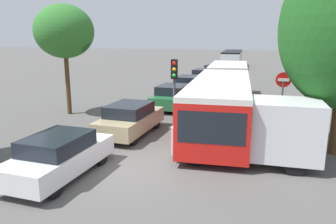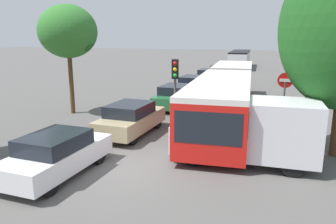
# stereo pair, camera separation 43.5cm
# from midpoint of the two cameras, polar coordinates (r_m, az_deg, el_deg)

# --- Properties ---
(ground_plane) EXTENTS (200.00, 200.00, 0.00)m
(ground_plane) POSITION_cam_midpoint_polar(r_m,az_deg,el_deg) (11.30, -8.58, -10.24)
(ground_plane) COLOR #565451
(articulated_bus) EXTENTS (4.25, 17.03, 2.50)m
(articulated_bus) POSITION_cam_midpoint_polar(r_m,az_deg,el_deg) (18.84, 9.15, 3.77)
(articulated_bus) COLOR red
(articulated_bus) RESTS_ON ground
(city_bus_rear) EXTENTS (3.25, 11.10, 2.36)m
(city_bus_rear) POSITION_cam_midpoint_polar(r_m,az_deg,el_deg) (48.54, 10.87, 9.23)
(city_bus_rear) COLOR silver
(city_bus_rear) RESTS_ON ground
(queued_car_white) EXTENTS (1.74, 4.06, 1.41)m
(queued_car_white) POSITION_cam_midpoint_polar(r_m,az_deg,el_deg) (11.20, -19.45, -7.16)
(queued_car_white) COLOR white
(queued_car_white) RESTS_ON ground
(queued_car_tan) EXTENTS (1.80, 4.20, 1.46)m
(queued_car_tan) POSITION_cam_midpoint_polar(r_m,az_deg,el_deg) (15.13, -7.42, -1.20)
(queued_car_tan) COLOR tan
(queued_car_tan) RESTS_ON ground
(queued_car_green) EXTENTS (1.82, 4.23, 1.47)m
(queued_car_green) POSITION_cam_midpoint_polar(r_m,az_deg,el_deg) (20.55, 0.30, 2.72)
(queued_car_green) COLOR #236638
(queued_car_green) RESTS_ON ground
(queued_car_navy) EXTENTS (1.81, 4.22, 1.46)m
(queued_car_navy) POSITION_cam_midpoint_polar(r_m,az_deg,el_deg) (25.33, 3.05, 4.67)
(queued_car_navy) COLOR navy
(queued_car_navy) RESTS_ON ground
(queued_car_graphite) EXTENTS (1.81, 4.21, 1.46)m
(queued_car_graphite) POSITION_cam_midpoint_polar(r_m,az_deg,el_deg) (30.83, 5.76, 6.13)
(queued_car_graphite) COLOR #47474C
(queued_car_graphite) RESTS_ON ground
(queued_car_silver) EXTENTS (1.78, 4.15, 1.44)m
(queued_car_silver) POSITION_cam_midpoint_polar(r_m,az_deg,el_deg) (35.77, 7.59, 7.03)
(queued_car_silver) COLOR #B7BABF
(queued_car_silver) RESTS_ON ground
(white_van) EXTENTS (5.12, 2.27, 2.31)m
(white_van) POSITION_cam_midpoint_polar(r_m,az_deg,el_deg) (11.95, 13.32, -2.83)
(white_van) COLOR silver
(white_van) RESTS_ON ground
(traffic_light) EXTENTS (0.37, 0.39, 3.40)m
(traffic_light) POSITION_cam_midpoint_polar(r_m,az_deg,el_deg) (15.34, 0.28, 5.80)
(traffic_light) COLOR #56595E
(traffic_light) RESTS_ON ground
(no_entry_sign) EXTENTS (0.70, 0.08, 2.82)m
(no_entry_sign) POSITION_cam_midpoint_polar(r_m,az_deg,el_deg) (16.12, 18.58, 3.24)
(no_entry_sign) COLOR #56595E
(no_entry_sign) RESTS_ON ground
(direction_sign_post) EXTENTS (0.10, 1.40, 3.60)m
(direction_sign_post) POSITION_cam_midpoint_polar(r_m,az_deg,el_deg) (15.23, 22.87, 4.93)
(direction_sign_post) COLOR #56595E
(direction_sign_post) RESTS_ON ground
(tree_left_mid) EXTENTS (3.28, 3.28, 6.18)m
(tree_left_mid) POSITION_cam_midpoint_polar(r_m,az_deg,el_deg) (19.56, -18.02, 12.96)
(tree_left_mid) COLOR #51381E
(tree_left_mid) RESTS_ON ground
(tree_right_mid) EXTENTS (3.25, 3.25, 6.04)m
(tree_right_mid) POSITION_cam_midpoint_polar(r_m,az_deg,el_deg) (23.54, 23.16, 10.92)
(tree_right_mid) COLOR #51381E
(tree_right_mid) RESTS_ON ground
(tree_right_far) EXTENTS (3.44, 3.44, 5.75)m
(tree_right_far) POSITION_cam_midpoint_polar(r_m,az_deg,el_deg) (34.39, 21.89, 11.55)
(tree_right_far) COLOR #51381E
(tree_right_far) RESTS_ON ground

